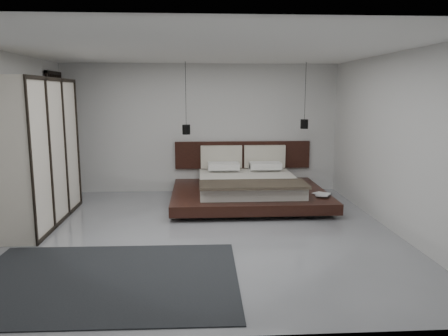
{
  "coord_description": "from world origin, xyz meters",
  "views": [
    {
      "loc": [
        -0.09,
        -6.62,
        2.18
      ],
      "look_at": [
        0.39,
        1.2,
        0.82
      ],
      "focal_mm": 35.0,
      "sensor_mm": 36.0,
      "label": 1
    }
  ],
  "objects": [
    {
      "name": "wall_left",
      "position": [
        -3.0,
        0.0,
        1.4
      ],
      "size": [
        0.0,
        6.0,
        6.0
      ],
      "primitive_type": "plane",
      "rotation": [
        1.57,
        0.0,
        1.57
      ],
      "color": "silver",
      "rests_on": "floor"
    },
    {
      "name": "wall_right",
      "position": [
        3.0,
        0.0,
        1.4
      ],
      "size": [
        0.0,
        6.0,
        6.0
      ],
      "primitive_type": "plane",
      "rotation": [
        1.57,
        0.0,
        -1.57
      ],
      "color": "silver",
      "rests_on": "floor"
    },
    {
      "name": "bed",
      "position": [
        0.91,
        1.9,
        0.3
      ],
      "size": [
        3.0,
        2.48,
        1.11
      ],
      "color": "black",
      "rests_on": "floor"
    },
    {
      "name": "pendant_left",
      "position": [
        -0.32,
        2.39,
        1.44
      ],
      "size": [
        0.16,
        0.16,
        1.47
      ],
      "color": "black",
      "rests_on": "ceiling"
    },
    {
      "name": "rug",
      "position": [
        -1.2,
        -1.7,
        0.01
      ],
      "size": [
        3.18,
        2.29,
        0.01
      ],
      "primitive_type": "cube",
      "rotation": [
        0.0,
        0.0,
        -0.01
      ],
      "color": "black",
      "rests_on": "floor"
    },
    {
      "name": "wall_back",
      "position": [
        0.0,
        3.0,
        1.4
      ],
      "size": [
        6.0,
        0.0,
        6.0
      ],
      "primitive_type": "plane",
      "rotation": [
        1.57,
        0.0,
        0.0
      ],
      "color": "silver",
      "rests_on": "floor"
    },
    {
      "name": "ceiling",
      "position": [
        0.0,
        0.0,
        2.8
      ],
      "size": [
        6.0,
        6.0,
        0.0
      ],
      "primitive_type": "plane",
      "rotation": [
        3.14,
        0.0,
        0.0
      ],
      "color": "white",
      "rests_on": "wall_back"
    },
    {
      "name": "pendant_right",
      "position": [
        2.14,
        2.39,
        1.54
      ],
      "size": [
        0.16,
        0.16,
        1.36
      ],
      "color": "black",
      "rests_on": "ceiling"
    },
    {
      "name": "lattice_screen",
      "position": [
        -2.95,
        2.45,
        1.3
      ],
      "size": [
        0.05,
        0.9,
        2.6
      ],
      "primitive_type": "cube",
      "color": "black",
      "rests_on": "floor"
    },
    {
      "name": "floor",
      "position": [
        0.0,
        0.0,
        0.0
      ],
      "size": [
        6.0,
        6.0,
        0.0
      ],
      "primitive_type": "plane",
      "color": "gray",
      "rests_on": "ground"
    },
    {
      "name": "book_lower",
      "position": [
        2.14,
        1.21,
        0.29
      ],
      "size": [
        0.34,
        0.36,
        0.03
      ],
      "primitive_type": "imported",
      "rotation": [
        0.0,
        0.0,
        0.58
      ],
      "color": "#99724C",
      "rests_on": "bed"
    },
    {
      "name": "wardrobe",
      "position": [
        -2.7,
        0.75,
        1.21
      ],
      "size": [
        0.58,
        2.48,
        2.43
      ],
      "color": "silver",
      "rests_on": "floor"
    },
    {
      "name": "book_upper",
      "position": [
        2.12,
        1.18,
        0.32
      ],
      "size": [
        0.35,
        0.39,
        0.02
      ],
      "primitive_type": "imported",
      "rotation": [
        0.0,
        0.0,
        -0.48
      ],
      "color": "#99724C",
      "rests_on": "book_lower"
    },
    {
      "name": "wall_front",
      "position": [
        0.0,
        -3.0,
        1.4
      ],
      "size": [
        6.0,
        0.0,
        6.0
      ],
      "primitive_type": "plane",
      "rotation": [
        -1.57,
        0.0,
        0.0
      ],
      "color": "silver",
      "rests_on": "floor"
    }
  ]
}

